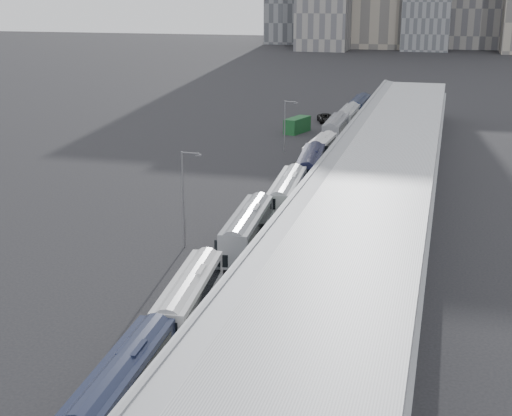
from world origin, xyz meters
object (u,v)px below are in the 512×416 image
at_px(bus_5, 311,168).
at_px(bus_1, 123,390).
at_px(bus_9, 359,109).
at_px(suv, 326,118).
at_px(bus_2, 190,302).
at_px(bus_7, 336,131).
at_px(bus_4, 287,196).
at_px(shipping_container, 297,125).
at_px(street_lamp_near, 185,194).
at_px(bus_3, 248,233).
at_px(street_lamp_far, 286,123).
at_px(bus_8, 348,119).
at_px(bus_6, 320,152).

bearing_deg(bus_5, bus_1, -95.84).
xyz_separation_m(bus_5, bus_9, (-0.16, 52.94, 0.01)).
bearing_deg(suv, bus_2, -105.68).
relative_size(bus_7, bus_9, 1.01).
bearing_deg(bus_4, shipping_container, 96.49).
bearing_deg(bus_4, suv, 91.30).
bearing_deg(bus_5, street_lamp_near, -108.94).
relative_size(bus_3, street_lamp_far, 1.70).
bearing_deg(shipping_container, street_lamp_far, -68.07).
bearing_deg(bus_5, bus_9, 84.66).
xyz_separation_m(bus_1, suv, (-5.28, 102.86, -0.72)).
distance_m(bus_7, bus_8, 12.26).
bearing_deg(shipping_container, suv, 90.59).
xyz_separation_m(bus_6, street_lamp_far, (-6.55, 5.58, 3.21)).
bearing_deg(bus_8, bus_3, -90.08).
bearing_deg(bus_8, bus_9, 88.66).
height_order(bus_5, bus_7, bus_7).
relative_size(bus_8, suv, 2.25).
bearing_deg(bus_1, bus_4, 86.51).
xyz_separation_m(bus_5, bus_7, (-0.91, 27.63, 0.03)).
distance_m(bus_5, street_lamp_far, 18.34).
bearing_deg(bus_1, bus_8, 87.04).
bearing_deg(bus_5, suv, 91.63).
relative_size(bus_7, street_lamp_far, 1.72).
distance_m(bus_1, bus_4, 43.68).
height_order(street_lamp_far, suv, street_lamp_far).
distance_m(bus_4, bus_8, 54.25).
relative_size(bus_8, bus_9, 0.99).
distance_m(bus_6, suv, 34.20).
relative_size(bus_2, bus_4, 0.94).
relative_size(bus_5, bus_8, 1.01).
bearing_deg(bus_1, street_lamp_far, 92.24).
height_order(bus_1, bus_7, bus_7).
bearing_deg(bus_9, bus_7, -91.53).
height_order(bus_3, bus_9, bus_9).
height_order(bus_4, bus_6, bus_4).
relative_size(bus_9, street_lamp_far, 1.70).
relative_size(bus_6, bus_8, 0.92).
bearing_deg(bus_9, shipping_container, -113.64).
distance_m(bus_2, bus_9, 97.90).
relative_size(bus_3, suv, 2.26).
relative_size(bus_3, shipping_container, 2.19).
distance_m(bus_8, street_lamp_far, 24.48).
relative_size(street_lamp_near, shipping_container, 1.55).
bearing_deg(bus_2, bus_1, -93.60).
height_order(bus_5, suv, bus_5).
xyz_separation_m(bus_1, bus_3, (-0.59, 29.79, 0.13)).
bearing_deg(bus_7, shipping_container, 144.67).
xyz_separation_m(street_lamp_near, street_lamp_far, (-0.25, 45.95, -0.85)).
bearing_deg(shipping_container, bus_7, -18.25).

